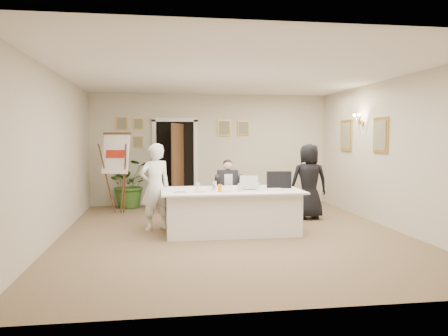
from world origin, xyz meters
The scene contains 28 objects.
floor centered at (0.00, 0.00, 0.00)m, with size 7.00×7.00×0.00m, color brown.
ceiling centered at (0.00, 0.00, 2.80)m, with size 6.00×7.00×0.02m, color white.
wall_back centered at (0.00, 3.50, 1.40)m, with size 6.00×0.10×2.80m, color beige.
wall_front centered at (0.00, -3.50, 1.40)m, with size 6.00×0.10×2.80m, color beige.
wall_left centered at (-3.00, 0.00, 1.40)m, with size 0.10×7.00×2.80m, color beige.
wall_right centered at (3.00, 0.00, 1.40)m, with size 0.10×7.00×2.80m, color beige.
doorway centered at (-0.88, 3.32, 1.04)m, with size 1.14×0.86×2.20m.
pictures_back_wall centered at (-0.80, 3.47, 1.85)m, with size 3.40×0.06×0.80m, color gold, non-canonical shape.
pictures_right_wall centered at (2.97, 1.20, 1.75)m, with size 0.06×2.20×0.80m, color gold, non-canonical shape.
wall_sconce centered at (2.90, 1.20, 2.10)m, with size 0.20×0.30×0.24m, color #D28D43, non-canonical shape.
conference_table centered at (-0.02, 0.10, 0.39)m, with size 2.48×1.33×0.78m.
seated_man centered at (0.08, 1.07, 0.64)m, with size 0.55×0.58×1.28m, color black, non-canonical shape.
flip_chart centered at (-2.20, 2.34, 0.82)m, with size 0.64×0.50×1.78m.
standing_man centered at (-1.37, 0.50, 0.80)m, with size 0.58×0.38×1.60m, color white.
standing_woman centered at (1.80, 1.15, 0.79)m, with size 0.77×0.50×1.58m, color black.
potted_palm centered at (-2.00, 3.20, 0.59)m, with size 1.06×0.92×1.17m, color #315A1E.
laptop centered at (0.28, 0.10, 0.91)m, with size 0.32×0.35×0.28m, color #B7BABC, non-canonical shape.
laptop_bag centered at (0.89, 0.20, 0.93)m, with size 0.44×0.12×0.31m, color black.
paper_stack centered at (0.71, -0.13, 0.79)m, with size 0.28×0.20×0.03m, color white.
plate_left centered at (-0.94, -0.23, 0.78)m, with size 0.21×0.21×0.01m, color white.
plate_mid centered at (-0.59, -0.22, 0.78)m, with size 0.22×0.22×0.01m, color white.
plate_near centered at (-0.15, -0.26, 0.78)m, with size 0.21×0.21×0.01m, color white.
glass_a centered at (-0.62, 0.05, 0.84)m, with size 0.07×0.07×0.14m, color silver.
glass_b centered at (0.09, -0.19, 0.84)m, with size 0.07×0.07×0.14m, color silver.
glass_c centered at (0.42, -0.18, 0.84)m, with size 0.06×0.06×0.14m, color silver.
glass_d centered at (-0.29, 0.25, 0.84)m, with size 0.07×0.07×0.14m, color silver.
oj_glass centered at (-0.26, -0.21, 0.84)m, with size 0.07×0.07×0.13m, color orange.
steel_jug centered at (-0.36, -0.06, 0.83)m, with size 0.08×0.08×0.11m, color silver.
Camera 1 is at (-1.26, -7.57, 1.70)m, focal length 35.00 mm.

